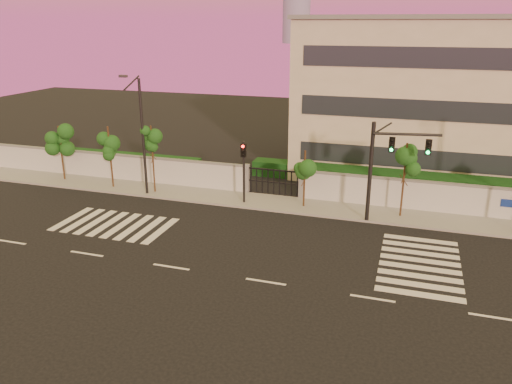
# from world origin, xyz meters

# --- Properties ---
(ground) EXTENTS (120.00, 120.00, 0.00)m
(ground) POSITION_xyz_m (0.00, 0.00, 0.00)
(ground) COLOR black
(ground) RESTS_ON ground
(sidewalk) EXTENTS (60.00, 3.00, 0.15)m
(sidewalk) POSITION_xyz_m (0.00, 10.50, 0.07)
(sidewalk) COLOR gray
(sidewalk) RESTS_ON ground
(perimeter_wall) EXTENTS (60.00, 0.36, 2.20)m
(perimeter_wall) POSITION_xyz_m (0.10, 12.00, 1.07)
(perimeter_wall) COLOR silver
(perimeter_wall) RESTS_ON ground
(hedge_row) EXTENTS (41.00, 4.25, 1.80)m
(hedge_row) POSITION_xyz_m (1.17, 14.74, 0.82)
(hedge_row) COLOR black
(hedge_row) RESTS_ON ground
(institutional_building) EXTENTS (24.40, 12.40, 12.25)m
(institutional_building) POSITION_xyz_m (9.00, 21.99, 6.16)
(institutional_building) COLOR beige
(institutional_building) RESTS_ON ground
(road_markings) EXTENTS (57.00, 7.62, 0.02)m
(road_markings) POSITION_xyz_m (-1.58, 3.76, 0.01)
(road_markings) COLOR silver
(road_markings) RESTS_ON ground
(street_tree_a) EXTENTS (1.58, 1.26, 4.34)m
(street_tree_a) POSITION_xyz_m (-19.52, 10.59, 3.20)
(street_tree_a) COLOR #382314
(street_tree_a) RESTS_ON ground
(street_tree_b) EXTENTS (1.55, 1.23, 4.68)m
(street_tree_b) POSITION_xyz_m (-14.85, 10.12, 3.45)
(street_tree_b) COLOR #382314
(street_tree_b) RESTS_ON ground
(street_tree_c) EXTENTS (1.37, 1.09, 4.98)m
(street_tree_c) POSITION_xyz_m (-11.32, 10.03, 3.66)
(street_tree_c) COLOR #382314
(street_tree_c) RESTS_ON ground
(street_tree_d) EXTENTS (1.47, 1.17, 3.94)m
(street_tree_d) POSITION_xyz_m (-0.44, 10.37, 2.90)
(street_tree_d) COLOR #382314
(street_tree_d) RESTS_ON ground
(street_tree_e) EXTENTS (1.52, 1.21, 4.84)m
(street_tree_e) POSITION_xyz_m (5.77, 10.52, 3.56)
(street_tree_e) COLOR #382314
(street_tree_e) RESTS_ON ground
(traffic_signal_main) EXTENTS (3.95, 0.82, 6.27)m
(traffic_signal_main) POSITION_xyz_m (4.59, 9.11, 3.96)
(traffic_signal_main) COLOR black
(traffic_signal_main) RESTS_ON ground
(traffic_signal_secondary) EXTENTS (0.34, 0.33, 4.36)m
(traffic_signal_secondary) POSITION_xyz_m (-4.49, 9.85, 2.77)
(traffic_signal_secondary) COLOR black
(traffic_signal_secondary) RESTS_ON ground
(streetlight_west) EXTENTS (0.51, 2.07, 8.61)m
(streetlight_west) POSITION_xyz_m (-11.72, 9.35, 4.65)
(streetlight_west) COLOR black
(streetlight_west) RESTS_ON ground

